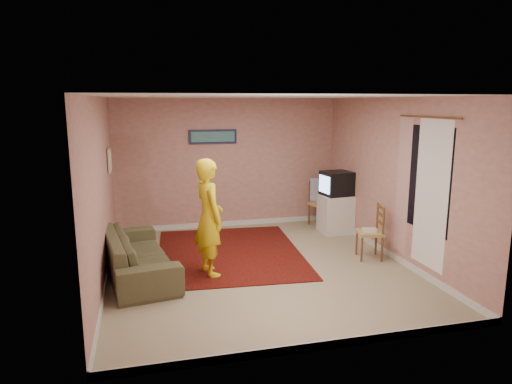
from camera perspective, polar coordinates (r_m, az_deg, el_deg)
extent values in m
plane|color=gray|center=(7.18, 0.28, -9.38)|extent=(5.00, 5.00, 0.00)
cube|color=tan|center=(9.25, -3.54, 3.57)|extent=(4.50, 0.02, 2.60)
cube|color=tan|center=(4.52, 8.16, -4.68)|extent=(4.50, 0.02, 2.60)
cube|color=tan|center=(6.66, -18.83, -0.02)|extent=(0.02, 5.00, 2.60)
cube|color=tan|center=(7.70, 16.75, 1.56)|extent=(0.02, 5.00, 2.60)
cube|color=silver|center=(6.72, 0.30, 11.83)|extent=(4.50, 5.00, 0.02)
cube|color=silver|center=(9.49, -3.43, -3.94)|extent=(4.50, 0.02, 0.10)
cube|color=silver|center=(5.01, 7.69, -18.53)|extent=(4.50, 0.02, 0.10)
cube|color=silver|center=(7.00, -18.09, -10.11)|extent=(0.02, 5.00, 0.10)
cube|color=silver|center=(7.99, 16.18, -7.32)|extent=(0.02, 5.00, 0.10)
cube|color=black|center=(6.92, 20.55, 1.54)|extent=(0.01, 1.10, 1.50)
cube|color=white|center=(6.83, 21.04, -0.32)|extent=(0.01, 0.75, 2.10)
cube|color=beige|center=(7.39, 17.87, 0.72)|extent=(0.01, 0.35, 2.10)
cylinder|color=brown|center=(6.82, 20.75, 8.76)|extent=(0.02, 1.40, 0.02)
cube|color=#141837|center=(9.11, -5.41, 6.90)|extent=(0.95, 0.03, 0.28)
cube|color=#2C5B7A|center=(9.09, -5.39, 6.89)|extent=(0.86, 0.01, 0.20)
cube|color=#C7AC88|center=(8.19, -17.85, 3.83)|extent=(0.03, 0.38, 0.42)
cube|color=silver|center=(8.19, -17.71, 3.83)|extent=(0.01, 0.30, 0.34)
cube|color=black|center=(7.83, -3.35, -7.57)|extent=(2.57, 3.12, 0.02)
cube|color=silver|center=(9.07, 9.92, -2.70)|extent=(0.59, 0.53, 0.75)
cube|color=black|center=(8.94, 10.05, 1.07)|extent=(0.59, 0.55, 0.46)
cube|color=#8CB2F2|center=(8.81, 8.55, 0.96)|extent=(0.07, 0.38, 0.33)
cube|color=tan|center=(9.54, 8.16, -1.49)|extent=(0.53, 0.52, 0.05)
cube|color=brown|center=(9.49, 8.20, -0.08)|extent=(0.41, 0.18, 0.48)
cube|color=#B6B6BB|center=(9.53, 8.17, -1.15)|extent=(0.45, 0.38, 0.07)
cube|color=#7D9BCD|center=(9.57, 7.97, 0.39)|extent=(0.44, 0.05, 0.46)
cube|color=tan|center=(7.68, 14.03, -4.96)|extent=(0.46, 0.48, 0.05)
cube|color=brown|center=(7.62, 14.11, -3.30)|extent=(0.13, 0.40, 0.46)
cube|color=silver|center=(7.67, 14.04, -4.63)|extent=(0.26, 0.22, 0.05)
imported|color=#4A482D|center=(7.01, -14.54, -7.52)|extent=(1.19, 2.29, 0.64)
imported|color=yellow|center=(6.70, -5.90, -3.19)|extent=(0.55, 0.71, 1.74)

